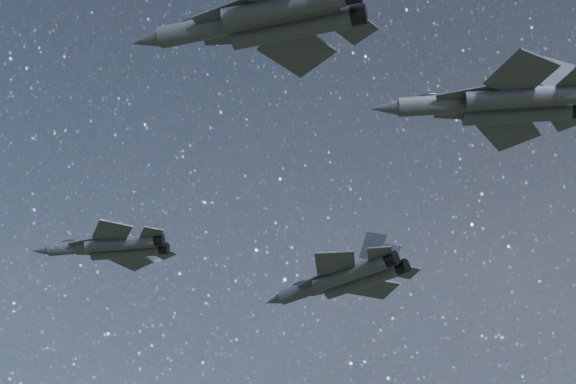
% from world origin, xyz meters
% --- Properties ---
extents(jet_lead, '(15.30, 10.27, 3.87)m').
position_xyz_m(jet_lead, '(-23.18, 0.82, 143.46)').
color(jet_lead, '#2B2F36').
extents(jet_left, '(18.37, 12.66, 4.61)m').
position_xyz_m(jet_left, '(-2.83, 13.98, 141.08)').
color(jet_left, '#2B2F36').
extents(jet_right, '(18.68, 12.82, 4.69)m').
position_xyz_m(jet_right, '(5.76, -19.26, 144.57)').
color(jet_right, '#2B2F36').
extents(jet_slot, '(18.33, 12.14, 4.67)m').
position_xyz_m(jet_slot, '(18.15, -1.80, 145.00)').
color(jet_slot, '#2B2F36').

